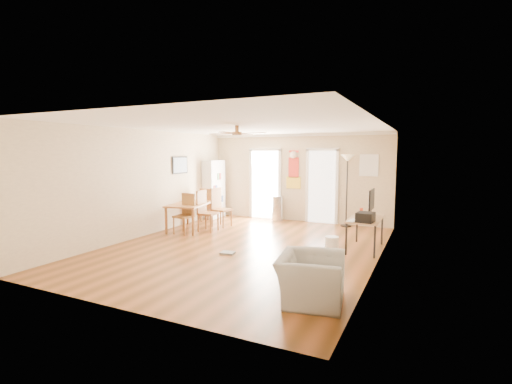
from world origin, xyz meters
The scene contains 29 objects.
floor centered at (0.00, 0.00, 0.00)m, with size 7.00×7.00×0.00m, color brown.
ceiling centered at (0.00, 0.00, 2.60)m, with size 5.50×7.00×0.00m, color silver, non-canonical shape.
wall_back centered at (0.00, 3.50, 1.30)m, with size 5.50×0.04×2.60m, color beige, non-canonical shape.
wall_front centered at (0.00, -3.50, 1.30)m, with size 5.50×0.04×2.60m, color beige, non-canonical shape.
wall_left centered at (-2.75, 0.00, 1.30)m, with size 0.04×7.00×2.60m, color beige, non-canonical shape.
wall_right centered at (2.75, 0.00, 1.30)m, with size 0.04×7.00×2.60m, color beige, non-canonical shape.
crown_molding centered at (0.00, 0.00, 2.56)m, with size 5.50×7.00×0.08m, color white, non-canonical shape.
kitchen_doorway centered at (-1.05, 3.48, 1.05)m, with size 0.90×0.10×2.10m, color white, non-canonical shape.
bathroom_doorway centered at (0.75, 3.48, 1.05)m, with size 0.80×0.10×2.10m, color white, non-canonical shape.
wall_decal centered at (-0.13, 3.48, 1.55)m, with size 0.46×0.03×1.10m, color red.
ac_grille centered at (2.05, 3.47, 1.70)m, with size 0.50×0.04×0.60m, color white.
framed_poster centered at (-2.73, 1.40, 1.70)m, with size 0.04×0.66×0.48m, color black.
ceiling_fan centered at (0.00, -0.30, 2.43)m, with size 1.24×1.24×0.20m, color #593819, non-canonical shape.
bookshelf centered at (-2.55, 2.87, 0.90)m, with size 0.36×0.81×1.81m, color silver, non-canonical shape.
dining_table centered at (-2.15, 1.04, 0.35)m, with size 0.85×1.42×0.71m, color #9E5F33, non-canonical shape.
dining_chair_right_a centered at (-1.60, 1.75, 0.53)m, with size 0.44×0.44×1.06m, color brown, non-canonical shape.
dining_chair_right_b centered at (-1.60, 1.06, 0.53)m, with size 0.44×0.44×1.06m, color #94572F, non-canonical shape.
dining_chair_near centered at (-1.99, 0.54, 0.50)m, with size 0.41×0.41×1.01m, color olive, non-canonical shape.
dining_chair_far centered at (-2.31, 2.23, 0.50)m, with size 0.41×0.41×0.99m, color #A66835, non-canonical shape.
trash_can centered at (-0.54, 3.24, 0.37)m, with size 0.35×0.35×0.75m, color #BCBCBE.
torchiere_lamp centered at (1.52, 3.25, 1.00)m, with size 0.38×0.38×1.99m, color black, non-canonical shape.
computer_desk centered at (2.39, 0.96, 0.34)m, with size 0.63×1.26×0.67m, color #A87B5B, non-canonical shape.
imac centered at (2.47, 1.16, 0.97)m, with size 0.09×0.64×0.59m, color black, non-canonical shape.
keyboard centered at (2.20, 0.55, 0.68)m, with size 0.13×0.39×0.01m, color silver.
printer centered at (2.45, 0.51, 0.77)m, with size 0.32×0.37×0.19m, color black.
orange_bottle centered at (2.30, 0.92, 0.78)m, with size 0.07×0.07×0.21m, color #ED3B15.
wastebasket_a centered at (1.81, 0.44, 0.16)m, with size 0.28×0.28×0.33m, color white.
floor_cloth centered at (-0.07, -0.60, 0.02)m, with size 0.27×0.22×0.04m, color gray.
armchair centered at (2.15, -2.16, 0.32)m, with size 0.99×0.86×0.64m, color #989793.
Camera 1 is at (3.57, -6.90, 2.04)m, focal length 25.71 mm.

